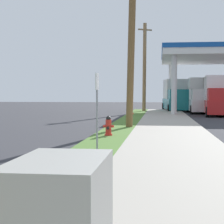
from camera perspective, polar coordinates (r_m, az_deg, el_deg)
name	(u,v)px	position (r m, az deg, el deg)	size (l,w,h in m)	color
fire_hydrant_second	(108,127)	(14.96, -0.52, -2.16)	(0.42, 0.38, 0.74)	red
fire_hydrant_third	(130,114)	(24.57, 2.63, -0.29)	(0.42, 0.37, 0.74)	red
utility_pole_midground	(132,31)	(18.55, 2.85, 11.53)	(0.73, 1.86, 8.72)	brown
utility_pole_background	(144,66)	(36.72, 4.70, 6.58)	(1.27, 0.82, 8.06)	#937047
street_sign_post	(97,96)	(10.42, -2.18, 2.31)	(0.05, 0.36, 2.12)	gray
car_black_by_near_pump	(181,103)	(42.63, 9.93, 1.28)	(2.22, 4.62, 1.57)	black
truck_teal_at_forecourt	(176,96)	(39.32, 9.16, 2.29)	(2.64, 6.55, 3.11)	#197075
truck_red_on_apron	(218,97)	(32.12, 15.06, 2.17)	(2.51, 6.52, 3.11)	red
truck_white_at_far_bay	(200,96)	(36.17, 12.60, 2.24)	(2.16, 6.41, 3.11)	white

